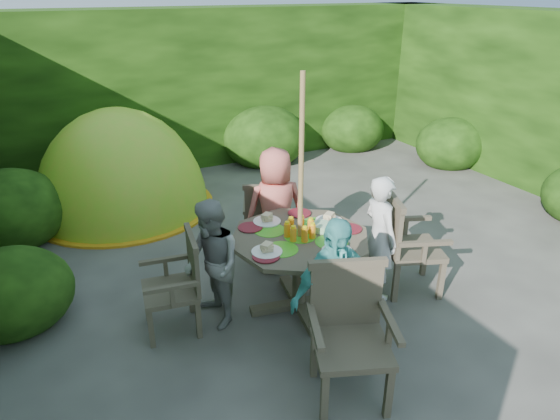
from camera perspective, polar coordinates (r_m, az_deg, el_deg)
name	(u,v)px	position (r m, az deg, el deg)	size (l,w,h in m)	color
ground	(340,252)	(5.81, 6.91, -4.80)	(60.00, 60.00, 0.00)	#403E39
hedge_enclosure	(288,120)	(6.42, 0.92, 10.26)	(9.00, 9.00, 2.50)	black
patio_table	(300,248)	(4.54, 2.31, -4.33)	(1.51, 1.51, 0.90)	#3F3729
parasol_pole	(301,201)	(4.33, 2.36, 1.07)	(0.04, 0.04, 2.20)	olive
garden_chair_right	(405,242)	(5.02, 14.15, -3.60)	(0.69, 0.73, 0.97)	#3F3729
garden_chair_left	(178,283)	(4.44, -11.56, -8.13)	(0.53, 0.58, 0.86)	#3F3729
garden_chair_back	(267,216)	(5.56, -1.55, -0.75)	(0.65, 0.62, 0.85)	#3F3729
garden_chair_front	(349,331)	(3.75, 7.92, -13.50)	(0.73, 0.69, 0.98)	#3F3729
child_right	(380,238)	(4.83, 11.32, -3.13)	(0.45, 0.30, 1.24)	silver
child_left	(212,265)	(4.40, -7.75, -6.23)	(0.57, 0.45, 1.18)	gray
child_back	(276,210)	(5.20, -0.51, 0.00)	(0.65, 0.42, 1.33)	#D26256
child_front	(333,295)	(3.89, 6.04, -9.63)	(0.75, 0.31, 1.29)	#4DB4AF
dome_tent	(126,208)	(7.21, -17.21, 0.23)	(2.83, 2.83, 2.76)	#8ED428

